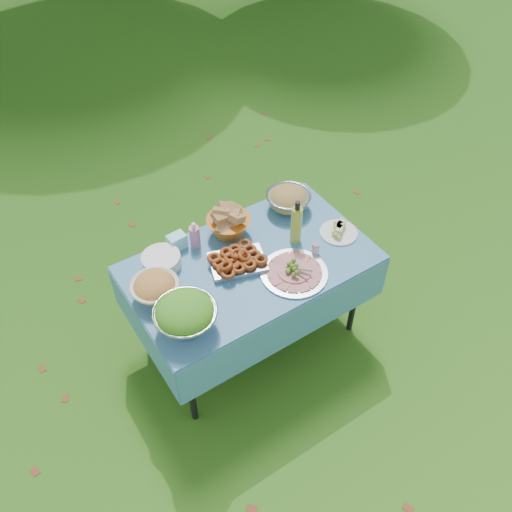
{
  "coord_description": "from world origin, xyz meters",
  "views": [
    {
      "loc": [
        -1.19,
        -1.88,
        3.12
      ],
      "look_at": [
        0.04,
        0.0,
        0.79
      ],
      "focal_mm": 38.0,
      "sensor_mm": 36.0,
      "label": 1
    }
  ],
  "objects": [
    {
      "name": "fried_tray",
      "position": [
        -0.08,
        0.02,
        0.8
      ],
      "size": [
        0.38,
        0.32,
        0.08
      ],
      "primitive_type": "cube",
      "rotation": [
        0.0,
        0.0,
        -0.32
      ],
      "color": "#ADACB2",
      "rests_on": "picnic_table"
    },
    {
      "name": "shaker",
      "position": [
        0.37,
        -0.15,
        0.8
      ],
      "size": [
        0.07,
        0.07,
        0.08
      ],
      "primitive_type": "cylinder",
      "rotation": [
        0.0,
        0.0,
        0.38
      ],
      "color": "silver",
      "rests_on": "picnic_table"
    },
    {
      "name": "oil_bottle",
      "position": [
        0.33,
        0.0,
        0.92
      ],
      "size": [
        0.08,
        0.08,
        0.31
      ],
      "primitive_type": "cylinder",
      "rotation": [
        0.0,
        0.0,
        -0.17
      ],
      "color": "#A5B537",
      "rests_on": "picnic_table"
    },
    {
      "name": "salad_bowl",
      "position": [
        -0.55,
        -0.22,
        0.87
      ],
      "size": [
        0.39,
        0.39,
        0.22
      ],
      "primitive_type": null,
      "rotation": [
        0.0,
        0.0,
        -0.16
      ],
      "color": "#969A9E",
      "rests_on": "picnic_table"
    },
    {
      "name": "ground",
      "position": [
        0.0,
        0.0,
        0.0
      ],
      "size": [
        80.0,
        80.0,
        0.0
      ],
      "primitive_type": "plane",
      "color": "#10380A",
      "rests_on": "ground"
    },
    {
      "name": "wipes_box",
      "position": [
        -0.3,
        0.35,
        0.81
      ],
      "size": [
        0.11,
        0.08,
        0.1
      ],
      "primitive_type": "cube",
      "rotation": [
        0.0,
        0.0,
        0.07
      ],
      "color": "#9AF3F9",
      "rests_on": "picnic_table"
    },
    {
      "name": "pasta_bowl_steel",
      "position": [
        0.48,
        0.28,
        0.84
      ],
      "size": [
        0.31,
        0.31,
        0.15
      ],
      "primitive_type": null,
      "rotation": [
        0.0,
        0.0,
        0.1
      ],
      "color": "#969A9E",
      "rests_on": "picnic_table"
    },
    {
      "name": "sanitizer_bottle",
      "position": [
        -0.2,
        0.3,
        0.85
      ],
      "size": [
        0.08,
        0.08,
        0.18
      ],
      "primitive_type": "cylinder",
      "rotation": [
        0.0,
        0.0,
        -0.41
      ],
      "color": "pink",
      "rests_on": "picnic_table"
    },
    {
      "name": "charcuterie_platter",
      "position": [
        0.16,
        -0.22,
        0.81
      ],
      "size": [
        0.45,
        0.45,
        0.09
      ],
      "primitive_type": "cylinder",
      "rotation": [
        0.0,
        0.0,
        -0.16
      ],
      "color": "silver",
      "rests_on": "picnic_table"
    },
    {
      "name": "plate_stack",
      "position": [
        -0.45,
        0.27,
        0.8
      ],
      "size": [
        0.28,
        0.28,
        0.08
      ],
      "primitive_type": "cylinder",
      "rotation": [
        0.0,
        0.0,
        -0.27
      ],
      "color": "white",
      "rests_on": "picnic_table"
    },
    {
      "name": "cheese_plate",
      "position": [
        0.6,
        -0.1,
        0.79
      ],
      "size": [
        0.31,
        0.31,
        0.07
      ],
      "primitive_type": "cylinder",
      "rotation": [
        0.0,
        0.0,
        -0.38
      ],
      "color": "white",
      "rests_on": "picnic_table"
    },
    {
      "name": "bread_bowl",
      "position": [
        0.02,
        0.28,
        0.85
      ],
      "size": [
        0.32,
        0.32,
        0.19
      ],
      "primitive_type": null,
      "rotation": [
        0.0,
        0.0,
        0.18
      ],
      "color": "#C96415",
      "rests_on": "picnic_table"
    },
    {
      "name": "picnic_table",
      "position": [
        0.0,
        0.0,
        0.38
      ],
      "size": [
        1.46,
        0.86,
        0.76
      ],
      "primitive_type": "cube",
      "color": "#7BC0EE",
      "rests_on": "ground"
    },
    {
      "name": "pasta_bowl_white",
      "position": [
        -0.59,
        0.07,
        0.84
      ],
      "size": [
        0.32,
        0.32,
        0.15
      ],
      "primitive_type": null,
      "rotation": [
        0.0,
        0.0,
        -0.23
      ],
      "color": "white",
      "rests_on": "picnic_table"
    }
  ]
}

